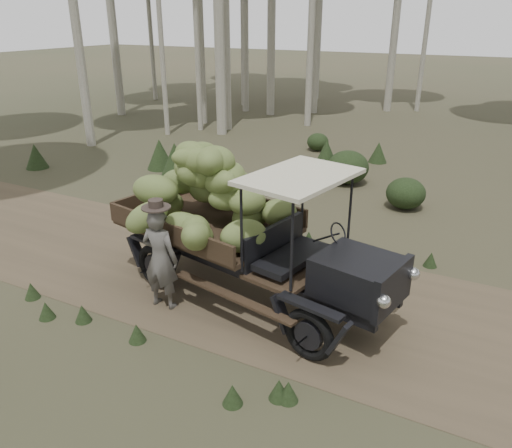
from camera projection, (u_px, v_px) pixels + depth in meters
name	position (u px, v px, depth m)	size (l,w,h in m)	color
ground	(369.00, 317.00, 8.20)	(120.00, 120.00, 0.00)	#473D2B
dirt_track	(369.00, 316.00, 8.19)	(70.00, 4.00, 0.01)	brown
banana_truck	(227.00, 206.00, 8.50)	(5.47, 2.91, 2.66)	black
farmer	(160.00, 258.00, 8.17)	(0.67, 0.50, 1.92)	#53504C
undergrowth	(485.00, 259.00, 9.01)	(24.62, 21.43, 1.40)	#233319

